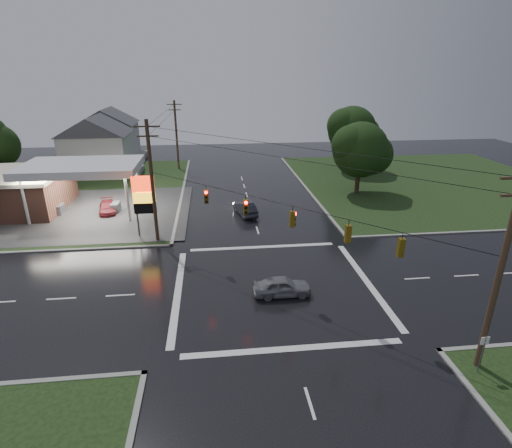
{
  "coord_description": "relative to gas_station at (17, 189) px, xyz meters",
  "views": [
    {
      "loc": [
        -4.18,
        -25.27,
        14.9
      ],
      "look_at": [
        -0.81,
        5.05,
        3.0
      ],
      "focal_mm": 28.0,
      "sensor_mm": 36.0,
      "label": 1
    }
  ],
  "objects": [
    {
      "name": "traffic_signals",
      "position": [
        25.69,
        -19.72,
        3.93
      ],
      "size": [
        26.87,
        26.87,
        1.47
      ],
      "color": "black",
      "rests_on": "ground"
    },
    {
      "name": "ground",
      "position": [
        25.68,
        -19.7,
        -2.55
      ],
      "size": [
        120.0,
        120.0,
        0.0
      ],
      "primitive_type": "plane",
      "color": "black",
      "rests_on": "ground"
    },
    {
      "name": "utility_pole_se",
      "position": [
        35.18,
        -29.2,
        3.17
      ],
      "size": [
        2.2,
        0.32,
        11.0
      ],
      "color": "#382619",
      "rests_on": "ground"
    },
    {
      "name": "gas_station",
      "position": [
        0.0,
        0.0,
        0.0
      ],
      "size": [
        26.2,
        18.0,
        5.6
      ],
      "color": "#2D2D2D",
      "rests_on": "ground"
    },
    {
      "name": "utility_pole_nw",
      "position": [
        16.18,
        -10.2,
        3.17
      ],
      "size": [
        2.2,
        0.32,
        11.0
      ],
      "color": "#382619",
      "rests_on": "ground"
    },
    {
      "name": "car_north",
      "position": [
        24.88,
        -4.09,
        -1.83
      ],
      "size": [
        2.47,
        4.58,
        1.43
      ],
      "primitive_type": "imported",
      "rotation": [
        0.0,
        0.0,
        3.37
      ],
      "color": "#22242B",
      "rests_on": "ground"
    },
    {
      "name": "grass_nw",
      "position": [
        -0.32,
        6.3,
        -2.51
      ],
      "size": [
        36.0,
        36.0,
        0.08
      ],
      "primitive_type": "cube",
      "color": "black",
      "rests_on": "ground"
    },
    {
      "name": "grass_ne",
      "position": [
        51.68,
        6.3,
        -2.51
      ],
      "size": [
        36.0,
        36.0,
        0.08
      ],
      "primitive_type": "cube",
      "color": "black",
      "rests_on": "ground"
    },
    {
      "name": "utility_pole_n",
      "position": [
        16.18,
        18.3,
        2.92
      ],
      "size": [
        2.2,
        0.32,
        10.5
      ],
      "color": "#382619",
      "rests_on": "ground"
    },
    {
      "name": "house_near",
      "position": [
        4.73,
        16.3,
        1.86
      ],
      "size": [
        11.05,
        8.48,
        8.6
      ],
      "color": "silver",
      "rests_on": "ground"
    },
    {
      "name": "house_far",
      "position": [
        3.73,
        28.3,
        1.86
      ],
      "size": [
        11.05,
        8.48,
        8.6
      ],
      "color": "silver",
      "rests_on": "ground"
    },
    {
      "name": "car_crossing",
      "position": [
        26.02,
        -20.89,
        -1.86
      ],
      "size": [
        4.04,
        1.63,
        1.37
      ],
      "primitive_type": "imported",
      "rotation": [
        0.0,
        0.0,
        1.57
      ],
      "color": "gray",
      "rests_on": "ground"
    },
    {
      "name": "tree_ne_far",
      "position": [
        42.83,
        14.29,
        3.63
      ],
      "size": [
        8.46,
        7.2,
        9.8
      ],
      "color": "black",
      "rests_on": "ground"
    },
    {
      "name": "car_pump",
      "position": [
        9.77,
        -1.71,
        -1.94
      ],
      "size": [
        2.6,
        4.49,
        1.22
      ],
      "primitive_type": "imported",
      "rotation": [
        0.0,
        0.0,
        0.22
      ],
      "color": "#5A1419",
      "rests_on": "ground"
    },
    {
      "name": "tree_ne_near",
      "position": [
        39.82,
        2.29,
        3.01
      ],
      "size": [
        7.99,
        6.8,
        8.98
      ],
      "color": "black",
      "rests_on": "ground"
    },
    {
      "name": "pylon_sign",
      "position": [
        15.18,
        -9.2,
        1.46
      ],
      "size": [
        2.0,
        0.35,
        6.0
      ],
      "color": "#59595E",
      "rests_on": "ground"
    }
  ]
}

